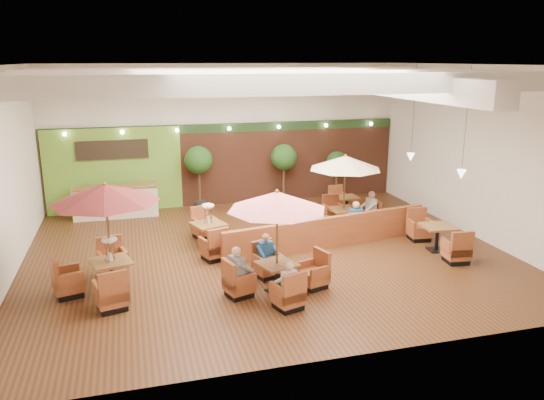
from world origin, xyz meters
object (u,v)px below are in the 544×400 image
object	(u,v)px
booth_divider	(330,232)
table_2	(345,179)
service_counter	(116,202)
diner_0	(288,280)
table_4	(437,239)
table_1	(277,223)
diner_1	(267,251)
table_3	(209,233)
topiary_2	(337,164)
table_0	(104,215)
diner_2	(239,267)
table_5	(347,206)
diner_3	(355,216)
diner_4	(370,206)
topiary_1	(284,160)
topiary_0	(199,163)

from	to	relation	value
booth_divider	table_2	bearing A→B (deg)	44.05
service_counter	diner_0	distance (m)	9.64
table_2	table_4	size ratio (longest dim) A/B	0.95
table_1	diner_1	xyz separation A→B (m)	(0.00, 0.97, -1.06)
table_4	table_2	bearing A→B (deg)	132.85
table_3	topiary_2	size ratio (longest dim) A/B	1.42
table_0	diner_2	distance (m)	3.50
table_0	table_2	size ratio (longest dim) A/B	1.11
booth_divider	table_5	bearing A→B (deg)	48.57
table_4	diner_1	xyz separation A→B (m)	(-5.50, -0.59, 0.35)
diner_3	diner_4	world-z (taller)	diner_4
topiary_2	diner_4	bearing A→B (deg)	-94.85
booth_divider	diner_4	world-z (taller)	diner_4
booth_divider	topiary_1	world-z (taller)	topiary_1
table_1	diner_3	xyz separation A→B (m)	(3.54, 3.23, -1.04)
booth_divider	topiary_0	world-z (taller)	topiary_0
table_2	table_5	world-z (taller)	table_2
service_counter	diner_2	size ratio (longest dim) A/B	3.58
table_2	table_5	xyz separation A→B (m)	(0.83, 1.64, -1.45)
service_counter	diner_2	bearing A→B (deg)	-69.21
table_1	table_3	distance (m)	4.01
table_5	topiary_1	size ratio (longest dim) A/B	0.99
table_0	table_4	distance (m)	9.69
service_counter	diner_1	xyz separation A→B (m)	(3.94, -6.86, 0.16)
diner_4	table_1	bearing A→B (deg)	134.15
diner_0	topiary_0	bearing A→B (deg)	75.86
diner_1	diner_2	world-z (taller)	diner_2
table_4	table_5	size ratio (longest dim) A/B	1.16
table_0	diner_0	world-z (taller)	table_0
topiary_1	diner_3	xyz separation A→B (m)	(0.98, -4.80, -1.03)
table_0	table_4	bearing A→B (deg)	-12.27
table_5	topiary_0	distance (m)	5.83
topiary_0	diner_3	bearing A→B (deg)	-47.76
service_counter	booth_divider	world-z (taller)	service_counter
diner_0	diner_2	world-z (taller)	diner_2
table_0	table_1	world-z (taller)	table_0
booth_divider	table_1	xyz separation A→B (m)	(-2.45, -2.67, 1.31)
service_counter	booth_divider	xyz separation A→B (m)	(6.39, -5.16, -0.09)
table_4	topiary_2	xyz separation A→B (m)	(-0.68, 6.47, 1.12)
diner_2	diner_4	bearing A→B (deg)	105.66
table_0	table_5	world-z (taller)	table_0
booth_divider	table_5	world-z (taller)	booth_divider
table_3	table_4	size ratio (longest dim) A/B	1.04
service_counter	table_5	bearing A→B (deg)	-13.53
topiary_0	diner_4	size ratio (longest dim) A/B	2.95
booth_divider	diner_3	distance (m)	1.25
table_4	diner_0	size ratio (longest dim) A/B	3.85
booth_divider	topiary_1	size ratio (longest dim) A/B	2.93
topiary_2	diner_0	distance (m)	10.24
service_counter	topiary_0	xyz separation A→B (m)	(3.12, 0.20, 1.27)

